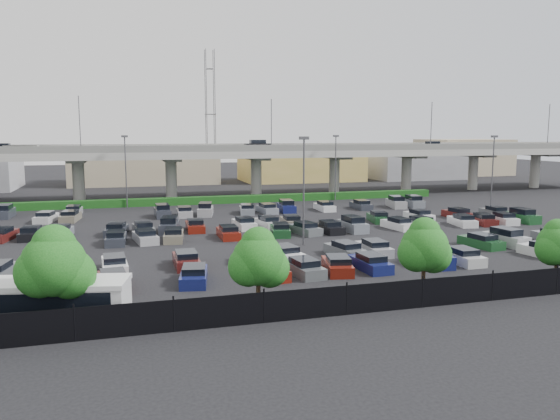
{
  "coord_description": "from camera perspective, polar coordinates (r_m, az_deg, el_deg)",
  "views": [
    {
      "loc": [
        -16.27,
        -56.63,
        10.62
      ],
      "look_at": [
        0.52,
        1.92,
        2.0
      ],
      "focal_mm": 35.0,
      "sensor_mm": 36.0,
      "label": 1
    }
  ],
  "objects": [
    {
      "name": "ground",
      "position": [
        59.87,
        0.03,
        -2.16
      ],
      "size": [
        280.0,
        280.0,
        0.0
      ],
      "primitive_type": "plane",
      "color": "black"
    },
    {
      "name": "overpass",
      "position": [
        90.17,
        -5.76,
        5.69
      ],
      "size": [
        150.0,
        13.0,
        15.8
      ],
      "color": "gray",
      "rests_on": "ground"
    },
    {
      "name": "hedge",
      "position": [
        83.84,
        -4.69,
        1.13
      ],
      "size": [
        66.0,
        1.6,
        1.1
      ],
      "primitive_type": "cube",
      "color": "#123A11",
      "rests_on": "ground"
    },
    {
      "name": "fence",
      "position": [
        34.31,
        13.12,
        -8.61
      ],
      "size": [
        70.0,
        0.1,
        2.0
      ],
      "color": "black",
      "rests_on": "ground"
    },
    {
      "name": "tree_row",
      "position": [
        35.28,
        13.17,
        -3.77
      ],
      "size": [
        65.07,
        3.66,
        5.94
      ],
      "color": "#332316",
      "rests_on": "ground"
    },
    {
      "name": "shuttle_bus",
      "position": [
        32.92,
        -22.62,
        -8.8
      ],
      "size": [
        8.52,
        4.4,
        2.61
      ],
      "color": "silver",
      "rests_on": "ground"
    },
    {
      "name": "parked_cars",
      "position": [
        56.05,
        0.71,
        -2.25
      ],
      "size": [
        62.97,
        41.57,
        1.67
      ],
      "color": "#541816",
      "rests_on": "ground"
    },
    {
      "name": "light_poles",
      "position": [
        60.03,
        -4.29,
        3.85
      ],
      "size": [
        66.9,
        48.38,
        10.3
      ],
      "color": "#4A494E",
      "rests_on": "ground"
    },
    {
      "name": "distant_buildings",
      "position": [
        122.05,
        -2.41,
        4.82
      ],
      "size": [
        138.0,
        24.0,
        9.0
      ],
      "color": "gray",
      "rests_on": "ground"
    },
    {
      "name": "comm_tower",
      "position": [
        132.29,
        -7.29,
        10.15
      ],
      "size": [
        2.4,
        2.4,
        30.0
      ],
      "color": "#4A494E",
      "rests_on": "ground"
    }
  ]
}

